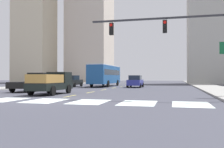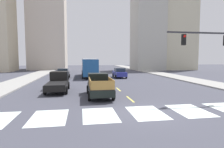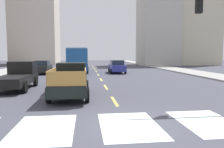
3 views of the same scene
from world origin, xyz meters
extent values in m
plane|color=#40414C|center=(0.00, 0.00, 0.00)|extent=(160.00, 160.00, 0.00)
cube|color=#989692|center=(12.84, 18.00, 0.07)|extent=(3.90, 110.00, 0.15)
cube|color=#989692|center=(-12.84, 18.00, 0.07)|extent=(3.90, 110.00, 0.15)
cube|color=silver|center=(-2.97, 0.00, 0.00)|extent=(2.07, 3.14, 0.01)
cube|color=silver|center=(0.00, 0.00, 0.00)|extent=(2.07, 3.14, 0.01)
cube|color=silver|center=(2.97, 0.00, 0.00)|extent=(2.07, 3.14, 0.01)
cube|color=silver|center=(5.94, 0.00, 0.00)|extent=(2.07, 3.14, 0.01)
cube|color=silver|center=(8.91, 0.00, 0.00)|extent=(2.07, 3.14, 0.01)
cube|color=#D5C650|center=(0.00, 4.00, 0.00)|extent=(0.16, 2.40, 0.01)
cube|color=#D5C650|center=(0.00, 9.00, 0.00)|extent=(0.16, 2.40, 0.01)
cube|color=#D5C650|center=(0.00, 14.00, 0.00)|extent=(0.16, 2.40, 0.01)
cube|color=#D5C650|center=(0.00, 19.00, 0.00)|extent=(0.16, 2.40, 0.01)
cube|color=#D5C650|center=(0.00, 24.00, 0.00)|extent=(0.16, 2.40, 0.01)
cube|color=#D5C650|center=(0.00, 29.00, 0.00)|extent=(0.16, 2.40, 0.01)
cube|color=#D5C650|center=(0.00, 34.00, 0.00)|extent=(0.16, 2.40, 0.01)
cube|color=#D5C650|center=(0.00, 39.00, 0.00)|extent=(0.16, 2.40, 0.01)
cube|color=black|center=(-2.44, 5.47, 0.68)|extent=(1.96, 5.20, 0.56)
cube|color=black|center=(-2.44, 7.17, 1.46)|extent=(1.84, 1.60, 1.00)
cube|color=#19232D|center=(-2.44, 7.61, 1.64)|extent=(1.72, 0.08, 0.56)
cube|color=black|center=(-2.44, 4.52, 0.99)|extent=(1.84, 3.30, 0.06)
cylinder|color=black|center=(-3.42, 7.03, 0.40)|extent=(0.22, 0.80, 0.80)
cylinder|color=black|center=(-1.46, 7.03, 0.40)|extent=(0.22, 0.80, 0.80)
cylinder|color=black|center=(-3.42, 3.91, 0.40)|extent=(0.22, 0.80, 0.80)
cylinder|color=black|center=(-1.46, 3.91, 0.40)|extent=(0.22, 0.80, 0.80)
cube|color=olive|center=(-3.34, 4.52, 1.37)|extent=(0.06, 3.17, 0.70)
cube|color=olive|center=(-1.54, 4.52, 1.37)|extent=(0.06, 3.17, 0.70)
cube|color=olive|center=(-2.44, 2.94, 1.37)|extent=(1.80, 0.06, 0.70)
cube|color=black|center=(-6.43, 8.65, 0.68)|extent=(1.96, 5.20, 0.56)
cube|color=black|center=(-6.43, 10.35, 1.46)|extent=(1.84, 1.60, 1.00)
cube|color=#19232D|center=(-6.43, 10.79, 1.64)|extent=(1.72, 0.08, 0.56)
cube|color=black|center=(-6.43, 7.70, 0.99)|extent=(1.84, 3.30, 0.06)
cylinder|color=black|center=(-7.41, 10.21, 0.40)|extent=(0.22, 0.80, 0.80)
cylinder|color=black|center=(-5.45, 10.21, 0.40)|extent=(0.22, 0.80, 0.80)
cylinder|color=black|center=(-7.41, 7.09, 0.40)|extent=(0.22, 0.80, 0.80)
cylinder|color=black|center=(-5.45, 7.09, 0.40)|extent=(0.22, 0.80, 0.80)
cube|color=#1F508C|center=(-2.52, 23.62, 1.85)|extent=(2.50, 10.80, 2.70)
cube|color=#19232D|center=(-2.52, 23.62, 2.20)|extent=(2.52, 9.94, 0.80)
cube|color=silver|center=(-2.52, 23.62, 3.26)|extent=(2.40, 10.37, 0.12)
cylinder|color=black|center=(-3.77, 26.97, 0.50)|extent=(0.22, 1.00, 1.00)
cylinder|color=black|center=(-1.27, 26.97, 0.50)|extent=(0.22, 1.00, 1.00)
cylinder|color=black|center=(-3.77, 20.65, 0.50)|extent=(0.22, 1.00, 1.00)
cylinder|color=black|center=(-1.27, 20.65, 0.50)|extent=(0.22, 1.00, 1.00)
cube|color=navy|center=(2.63, 21.19, 0.70)|extent=(1.80, 4.40, 0.76)
cube|color=#1E2833|center=(2.63, 21.04, 1.40)|extent=(1.58, 2.11, 0.64)
cylinder|color=black|center=(1.73, 22.55, 0.32)|extent=(0.22, 0.64, 0.64)
cylinder|color=black|center=(3.53, 22.55, 0.32)|extent=(0.22, 0.64, 0.64)
cylinder|color=black|center=(1.73, 19.82, 0.32)|extent=(0.22, 0.64, 0.64)
cylinder|color=black|center=(3.53, 19.82, 0.32)|extent=(0.22, 0.64, 0.64)
cube|color=black|center=(-6.96, 21.14, 0.70)|extent=(1.80, 4.40, 0.76)
cube|color=#1E2833|center=(-6.96, 20.99, 1.40)|extent=(1.58, 2.11, 0.64)
cylinder|color=black|center=(-7.86, 22.51, 0.32)|extent=(0.22, 0.64, 0.64)
cylinder|color=black|center=(-6.06, 22.51, 0.32)|extent=(0.22, 0.64, 0.64)
cylinder|color=black|center=(-7.86, 19.78, 0.32)|extent=(0.22, 0.64, 0.64)
cylinder|color=black|center=(-6.06, 19.78, 0.32)|extent=(0.22, 0.64, 0.64)
cube|color=#2D2D33|center=(6.95, 2.39, 5.40)|extent=(9.09, 0.12, 0.12)
cube|color=black|center=(7.40, 2.39, 4.85)|extent=(0.28, 0.24, 0.84)
cylinder|color=red|center=(7.40, 2.26, 5.11)|extent=(0.20, 0.04, 0.20)
cylinder|color=black|center=(7.40, 2.26, 4.85)|extent=(0.20, 0.04, 0.20)
cylinder|color=black|center=(7.40, 2.26, 4.59)|extent=(0.20, 0.04, 0.20)
cube|color=black|center=(3.76, 2.39, 4.85)|extent=(0.28, 0.24, 0.84)
cylinder|color=red|center=(3.76, 2.26, 5.11)|extent=(0.20, 0.04, 0.20)
cylinder|color=black|center=(3.76, 2.26, 4.85)|extent=(0.20, 0.04, 0.20)
cylinder|color=black|center=(3.76, 2.26, 4.59)|extent=(0.20, 0.04, 0.20)
cube|color=beige|center=(-25.26, 41.02, 15.14)|extent=(8.46, 7.63, 30.27)
cube|color=#B4B2A7|center=(14.83, 41.00, 10.91)|extent=(8.00, 8.65, 21.83)
camera|label=1|loc=(7.97, -14.62, 1.54)|focal=40.59mm
camera|label=2|loc=(-4.07, -11.16, 3.45)|focal=30.28mm
camera|label=3|loc=(-1.53, -7.42, 2.54)|focal=34.84mm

